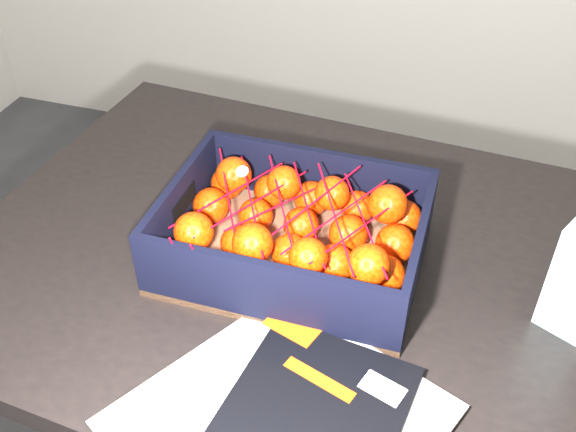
% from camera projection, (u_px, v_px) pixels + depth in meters
% --- Properties ---
extents(room_shell, '(3.54, 3.54, 2.50)m').
position_uv_depth(room_shell, '(207.00, 59.00, 0.46)').
color(room_shell, silver).
rests_on(room_shell, ground).
extents(table, '(1.26, 0.89, 0.75)m').
position_uv_depth(table, '(338.00, 307.00, 1.09)').
color(table, black).
rests_on(table, ground).
extents(magazine_stack, '(0.44, 0.36, 0.02)m').
position_uv_depth(magazine_stack, '(289.00, 423.00, 0.80)').
color(magazine_stack, silver).
rests_on(magazine_stack, table).
extents(produce_crate, '(0.39, 0.29, 0.12)m').
position_uv_depth(produce_crate, '(294.00, 242.00, 1.02)').
color(produce_crate, brown).
rests_on(produce_crate, table).
extents(clementine_heap, '(0.36, 0.27, 0.11)m').
position_uv_depth(clementine_heap, '(297.00, 233.00, 1.00)').
color(clementine_heap, '#F13105').
rests_on(clementine_heap, produce_crate).
extents(mesh_net, '(0.32, 0.26, 0.09)m').
position_uv_depth(mesh_net, '(286.00, 212.00, 0.97)').
color(mesh_net, red).
rests_on(mesh_net, clementine_heap).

